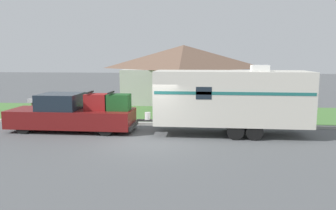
{
  "coord_description": "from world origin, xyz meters",
  "views": [
    {
      "loc": [
        2.32,
        -13.77,
        3.76
      ],
      "look_at": [
        0.71,
        1.94,
        1.4
      ],
      "focal_mm": 35.0,
      "sensor_mm": 36.0,
      "label": 1
    }
  ],
  "objects": [
    {
      "name": "curb_strip",
      "position": [
        0.0,
        3.75,
        0.07
      ],
      "size": [
        80.0,
        0.3,
        0.14
      ],
      "color": "#999993",
      "rests_on": "ground_plane"
    },
    {
      "name": "travel_trailer",
      "position": [
        3.73,
        1.94,
        1.8
      ],
      "size": [
        8.16,
        2.31,
        3.35
      ],
      "color": "black",
      "rests_on": "ground_plane"
    },
    {
      "name": "pickup_truck",
      "position": [
        -4.12,
        1.94,
        0.88
      ],
      "size": [
        6.38,
        2.02,
        2.02
      ],
      "color": "black",
      "rests_on": "ground_plane"
    },
    {
      "name": "house_across_street",
      "position": [
        0.77,
        14.16,
        2.43
      ],
      "size": [
        9.93,
        8.21,
        4.69
      ],
      "color": "#B2B2A8",
      "rests_on": "ground_plane"
    },
    {
      "name": "ground_plane",
      "position": [
        0.0,
        0.0,
        0.0
      ],
      "size": [
        120.0,
        120.0,
        0.0
      ],
      "primitive_type": "plane",
      "color": "#515456"
    },
    {
      "name": "lawn_strip",
      "position": [
        0.0,
        7.4,
        0.01
      ],
      "size": [
        80.0,
        7.0,
        0.03
      ],
      "color": "#477538",
      "rests_on": "ground_plane"
    },
    {
      "name": "mailbox",
      "position": [
        -7.72,
        4.59,
        0.96
      ],
      "size": [
        0.48,
        0.2,
        1.25
      ],
      "color": "brown",
      "rests_on": "ground_plane"
    }
  ]
}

